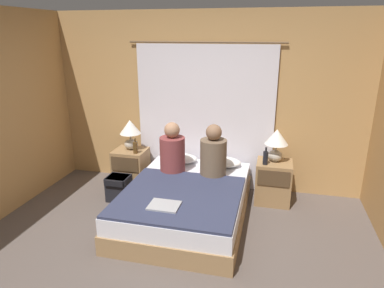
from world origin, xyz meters
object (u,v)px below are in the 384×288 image
backpack_on_floor (119,186)px  person_right_in_bed (213,155)px  pillow_left (179,158)px  nightstand_right (273,182)px  laptop_on_bed (164,205)px  lamp_left (130,131)px  beer_bottle_on_right_stand (265,158)px  nightstand_left (131,168)px  pillow_right (222,162)px  bed (186,202)px  lamp_right (276,141)px  person_left_in_bed (172,151)px  beer_bottle_on_left_stand (135,147)px

backpack_on_floor → person_right_in_bed: bearing=7.5°
backpack_on_floor → pillow_left: bearing=36.8°
nightstand_right → laptop_on_bed: 1.70m
lamp_left → beer_bottle_on_right_stand: lamp_left is taller
lamp_left → person_right_in_bed: 1.33m
beer_bottle_on_right_stand → nightstand_left: bearing=176.8°
pillow_right → laptop_on_bed: bearing=-106.3°
laptop_on_bed → pillow_right: bearing=73.7°
bed → pillow_left: pillow_left is taller
lamp_right → person_left_in_bed: 1.37m
nightstand_left → lamp_right: lamp_right is taller
nightstand_right → beer_bottle_on_right_stand: 0.41m
pillow_left → person_right_in_bed: size_ratio=0.77×
nightstand_left → beer_bottle_on_left_stand: bearing=-38.9°
lamp_right → pillow_left: size_ratio=0.82×
nightstand_right → pillow_right: nightstand_right is taller
pillow_left → beer_bottle_on_left_stand: bearing=-162.0°
nightstand_right → laptop_on_bed: nightstand_right is taller
pillow_right → beer_bottle_on_left_stand: bearing=-171.1°
backpack_on_floor → lamp_right: bearing=13.6°
pillow_right → person_right_in_bed: bearing=-99.2°
person_right_in_bed → laptop_on_bed: (-0.34, -1.00, -0.25)m
person_left_in_bed → lamp_left: bearing=155.9°
lamp_left → pillow_left: 0.80m
lamp_left → laptop_on_bed: size_ratio=1.35×
person_right_in_bed → bed: bearing=-121.6°
person_left_in_bed → backpack_on_floor: size_ratio=1.97×
nightstand_left → pillow_right: (1.34, 0.08, 0.19)m
pillow_left → laptop_on_bed: size_ratio=1.64×
pillow_right → backpack_on_floor: size_ratio=1.53×
bed → beer_bottle_on_left_stand: bearing=146.8°
lamp_left → laptop_on_bed: (0.94, -1.32, -0.39)m
bed → person_right_in_bed: 0.70m
beer_bottle_on_right_stand → backpack_on_floor: 2.01m
nightstand_right → person_left_in_bed: 1.41m
person_left_in_bed → laptop_on_bed: 1.05m
person_right_in_bed → beer_bottle_on_left_stand: bearing=171.4°
lamp_right → pillow_right: 0.80m
bed → laptop_on_bed: (-0.09, -0.59, 0.25)m
lamp_left → person_left_in_bed: (0.73, -0.33, -0.14)m
beer_bottle_on_left_stand → laptop_on_bed: beer_bottle_on_left_stand is taller
bed → lamp_right: size_ratio=4.47×
beer_bottle_on_left_stand → beer_bottle_on_right_stand: size_ratio=0.94×
person_right_in_bed → pillow_left: bearing=147.3°
bed → person_left_in_bed: person_left_in_bed is taller
lamp_left → beer_bottle_on_right_stand: 1.95m
lamp_left → laptop_on_bed: bearing=-54.6°
nightstand_right → pillow_left: bearing=176.6°
lamp_right → pillow_left: 1.39m
pillow_left → person_left_in_bed: 0.43m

